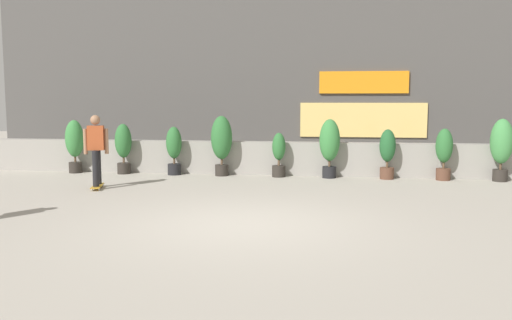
{
  "coord_description": "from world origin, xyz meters",
  "views": [
    {
      "loc": [
        1.43,
        -8.52,
        2.03
      ],
      "look_at": [
        0.0,
        1.5,
        0.9
      ],
      "focal_mm": 37.53,
      "sensor_mm": 36.0,
      "label": 1
    }
  ],
  "objects_px": {
    "potted_plant_1": "(123,145)",
    "potted_plant_4": "(279,154)",
    "potted_plant_6": "(387,152)",
    "skater_by_wall_left": "(96,148)",
    "potted_plant_7": "(444,151)",
    "potted_plant_8": "(502,145)",
    "potted_plant_0": "(75,142)",
    "potted_plant_2": "(174,148)",
    "potted_plant_5": "(330,144)",
    "potted_plant_3": "(222,141)"
  },
  "relations": [
    {
      "from": "potted_plant_1",
      "to": "potted_plant_4",
      "type": "relative_size",
      "value": 1.18
    },
    {
      "from": "potted_plant_6",
      "to": "skater_by_wall_left",
      "type": "relative_size",
      "value": 0.76
    },
    {
      "from": "potted_plant_1",
      "to": "potted_plant_7",
      "type": "distance_m",
      "value": 8.55
    },
    {
      "from": "potted_plant_4",
      "to": "skater_by_wall_left",
      "type": "distance_m",
      "value": 4.7
    },
    {
      "from": "potted_plant_1",
      "to": "potted_plant_6",
      "type": "relative_size",
      "value": 1.07
    },
    {
      "from": "potted_plant_4",
      "to": "potted_plant_8",
      "type": "relative_size",
      "value": 0.75
    },
    {
      "from": "potted_plant_0",
      "to": "potted_plant_2",
      "type": "distance_m",
      "value": 2.88
    },
    {
      "from": "potted_plant_4",
      "to": "potted_plant_6",
      "type": "relative_size",
      "value": 0.91
    },
    {
      "from": "potted_plant_0",
      "to": "potted_plant_6",
      "type": "xyz_separation_m",
      "value": [
        8.57,
        0.0,
        -0.15
      ]
    },
    {
      "from": "potted_plant_5",
      "to": "potted_plant_7",
      "type": "xyz_separation_m",
      "value": [
        2.89,
        0.0,
        -0.16
      ]
    },
    {
      "from": "potted_plant_3",
      "to": "potted_plant_6",
      "type": "relative_size",
      "value": 1.25
    },
    {
      "from": "potted_plant_8",
      "to": "potted_plant_6",
      "type": "bearing_deg",
      "value": 180.0
    },
    {
      "from": "potted_plant_1",
      "to": "potted_plant_7",
      "type": "bearing_deg",
      "value": 0.0
    },
    {
      "from": "skater_by_wall_left",
      "to": "potted_plant_3",
      "type": "bearing_deg",
      "value": 45.96
    },
    {
      "from": "potted_plant_0",
      "to": "skater_by_wall_left",
      "type": "height_order",
      "value": "skater_by_wall_left"
    },
    {
      "from": "potted_plant_3",
      "to": "potted_plant_7",
      "type": "relative_size",
      "value": 1.23
    },
    {
      "from": "potted_plant_1",
      "to": "potted_plant_4",
      "type": "height_order",
      "value": "potted_plant_1"
    },
    {
      "from": "potted_plant_1",
      "to": "skater_by_wall_left",
      "type": "distance_m",
      "value": 2.53
    },
    {
      "from": "potted_plant_2",
      "to": "potted_plant_3",
      "type": "distance_m",
      "value": 1.35
    },
    {
      "from": "potted_plant_2",
      "to": "skater_by_wall_left",
      "type": "height_order",
      "value": "skater_by_wall_left"
    },
    {
      "from": "potted_plant_1",
      "to": "potted_plant_4",
      "type": "distance_m",
      "value": 4.33
    },
    {
      "from": "potted_plant_6",
      "to": "potted_plant_8",
      "type": "height_order",
      "value": "potted_plant_8"
    },
    {
      "from": "potted_plant_0",
      "to": "potted_plant_1",
      "type": "bearing_deg",
      "value": 0.0
    },
    {
      "from": "potted_plant_2",
      "to": "potted_plant_0",
      "type": "bearing_deg",
      "value": 180.0
    },
    {
      "from": "potted_plant_0",
      "to": "potted_plant_5",
      "type": "xyz_separation_m",
      "value": [
        7.09,
        -0.0,
        0.04
      ]
    },
    {
      "from": "potted_plant_5",
      "to": "potted_plant_6",
      "type": "relative_size",
      "value": 1.2
    },
    {
      "from": "potted_plant_6",
      "to": "skater_by_wall_left",
      "type": "bearing_deg",
      "value": -159.78
    },
    {
      "from": "potted_plant_3",
      "to": "skater_by_wall_left",
      "type": "height_order",
      "value": "skater_by_wall_left"
    },
    {
      "from": "potted_plant_3",
      "to": "potted_plant_6",
      "type": "height_order",
      "value": "potted_plant_3"
    },
    {
      "from": "potted_plant_7",
      "to": "skater_by_wall_left",
      "type": "distance_m",
      "value": 8.56
    },
    {
      "from": "potted_plant_6",
      "to": "potted_plant_8",
      "type": "relative_size",
      "value": 0.82
    },
    {
      "from": "potted_plant_7",
      "to": "potted_plant_8",
      "type": "distance_m",
      "value": 1.39
    },
    {
      "from": "potted_plant_3",
      "to": "potted_plant_5",
      "type": "xyz_separation_m",
      "value": [
        2.88,
        -0.0,
        -0.05
      ]
    },
    {
      "from": "potted_plant_0",
      "to": "potted_plant_5",
      "type": "height_order",
      "value": "potted_plant_5"
    },
    {
      "from": "potted_plant_8",
      "to": "potted_plant_7",
      "type": "bearing_deg",
      "value": 180.0
    },
    {
      "from": "potted_plant_8",
      "to": "potted_plant_0",
      "type": "bearing_deg",
      "value": 180.0
    },
    {
      "from": "potted_plant_1",
      "to": "potted_plant_3",
      "type": "height_order",
      "value": "potted_plant_3"
    },
    {
      "from": "potted_plant_0",
      "to": "potted_plant_6",
      "type": "relative_size",
      "value": 1.15
    },
    {
      "from": "potted_plant_6",
      "to": "potted_plant_7",
      "type": "bearing_deg",
      "value": 0.0
    },
    {
      "from": "potted_plant_5",
      "to": "potted_plant_8",
      "type": "xyz_separation_m",
      "value": [
        4.27,
        0.0,
        0.02
      ]
    },
    {
      "from": "skater_by_wall_left",
      "to": "potted_plant_0",
      "type": "bearing_deg",
      "value": 125.61
    },
    {
      "from": "potted_plant_8",
      "to": "potted_plant_3",
      "type": "bearing_deg",
      "value": 180.0
    },
    {
      "from": "potted_plant_1",
      "to": "potted_plant_7",
      "type": "height_order",
      "value": "potted_plant_1"
    },
    {
      "from": "potted_plant_1",
      "to": "potted_plant_0",
      "type": "bearing_deg",
      "value": 180.0
    },
    {
      "from": "potted_plant_2",
      "to": "potted_plant_4",
      "type": "bearing_deg",
      "value": 0.0
    },
    {
      "from": "potted_plant_1",
      "to": "potted_plant_8",
      "type": "xyz_separation_m",
      "value": [
        9.93,
        -0.0,
        0.13
      ]
    },
    {
      "from": "potted_plant_0",
      "to": "potted_plant_6",
      "type": "bearing_deg",
      "value": 0.0
    },
    {
      "from": "potted_plant_1",
      "to": "potted_plant_2",
      "type": "height_order",
      "value": "potted_plant_1"
    },
    {
      "from": "potted_plant_4",
      "to": "potted_plant_1",
      "type": "bearing_deg",
      "value": 180.0
    },
    {
      "from": "potted_plant_0",
      "to": "potted_plant_6",
      "type": "height_order",
      "value": "potted_plant_0"
    }
  ]
}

